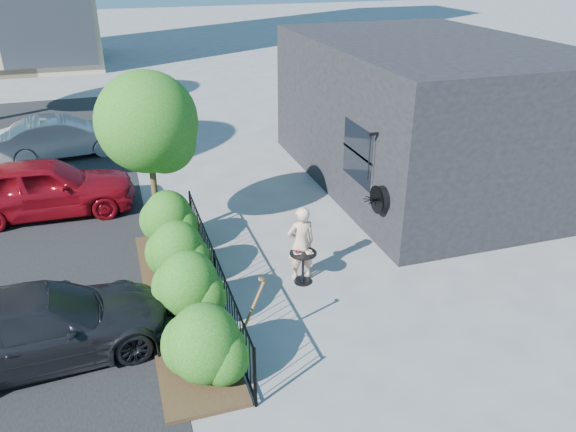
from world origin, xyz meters
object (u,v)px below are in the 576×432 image
object	(u,v)px
shovel	(249,319)
patio_tree	(151,128)
car_silver	(63,137)
car_darkgrey	(41,326)
cafe_table	(303,262)
woman	(301,243)
car_red	(45,187)

from	to	relation	value
shovel	patio_tree	bearing A→B (deg)	102.43
patio_tree	shovel	world-z (taller)	patio_tree
car_silver	car_darkgrey	distance (m)	10.60
cafe_table	shovel	bearing A→B (deg)	-131.89
cafe_table	shovel	distance (m)	2.37
car_silver	woman	bearing A→B (deg)	-159.96
woman	shovel	distance (m)	2.55
car_red	woman	bearing A→B (deg)	-131.87
shovel	car_darkgrey	bearing A→B (deg)	164.99
patio_tree	cafe_table	bearing A→B (deg)	-46.29
car_red	patio_tree	bearing A→B (deg)	-131.56
shovel	car_silver	xyz separation A→B (m)	(-3.36, 11.49, 0.03)
patio_tree	woman	size ratio (longest dim) A/B	2.44
patio_tree	car_silver	world-z (taller)	patio_tree
cafe_table	car_darkgrey	distance (m)	4.98
cafe_table	car_red	distance (m)	7.31
woman	car_red	world-z (taller)	woman
car_silver	car_darkgrey	bearing A→B (deg)	172.69
car_darkgrey	woman	bearing A→B (deg)	-82.13
patio_tree	cafe_table	size ratio (longest dim) A/B	5.29
woman	car_darkgrey	size ratio (longest dim) A/B	0.37
car_silver	car_red	bearing A→B (deg)	169.39
woman	car_silver	world-z (taller)	woman
patio_tree	shovel	bearing A→B (deg)	-77.57
shovel	car_red	size ratio (longest dim) A/B	0.33
woman	car_silver	xyz separation A→B (m)	(-4.97, 9.52, -0.15)
woman	car_darkgrey	distance (m)	5.05
car_silver	cafe_table	bearing A→B (deg)	-160.59
cafe_table	car_darkgrey	xyz separation A→B (m)	(-4.90, -0.87, 0.15)
patio_tree	cafe_table	world-z (taller)	patio_tree
woman	cafe_table	bearing A→B (deg)	81.21
shovel	car_silver	bearing A→B (deg)	106.32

